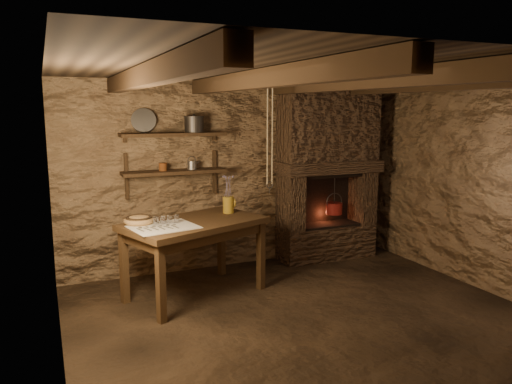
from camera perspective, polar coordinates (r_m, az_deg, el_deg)
name	(u,v)px	position (r m, az deg, el deg)	size (l,w,h in m)	color
floor	(309,321)	(5.07, 6.12, -14.43)	(4.50, 4.50, 0.00)	black
back_wall	(236,175)	(6.51, -2.35, 1.97)	(4.50, 0.04, 2.40)	#493422
front_wall	(484,259)	(3.18, 24.57, -6.97)	(4.50, 0.04, 2.40)	#493422
left_wall	(54,222)	(4.12, -22.05, -3.19)	(0.04, 4.00, 2.40)	#493422
right_wall	(488,186)	(6.14, 24.97, 0.62)	(0.04, 4.00, 2.40)	#493422
ceiling	(314,70)	(4.65, 6.66, 13.71)	(4.50, 4.00, 0.04)	black
beam_far_left	(147,76)	(4.11, -12.30, 12.85)	(0.14, 3.95, 0.16)	black
beam_mid_left	(263,79)	(4.42, 0.86, 12.82)	(0.14, 3.95, 0.16)	black
beam_mid_right	(360,81)	(4.91, 11.82, 12.30)	(0.14, 3.95, 0.16)	black
beam_far_right	(442,83)	(5.54, 20.50, 11.57)	(0.14, 3.95, 0.16)	black
shelf_lower	(174,172)	(6.09, -9.31, 2.28)	(1.25, 0.30, 0.04)	black
shelf_upper	(173,134)	(6.05, -9.42, 6.51)	(1.25, 0.30, 0.04)	black
hearth	(328,170)	(6.85, 8.18, 2.48)	(1.43, 0.51, 2.30)	#332419
work_table	(195,256)	(5.56, -7.00, -7.23)	(1.69, 1.32, 0.85)	#332212
linen_cloth	(164,227)	(5.21, -10.50, -3.96)	(0.64, 0.52, 0.01)	beige
pewter_cutlery_row	(164,227)	(5.19, -10.46, -3.90)	(0.54, 0.21, 0.01)	gray
drinking_glasses	(163,220)	(5.32, -10.60, -3.17)	(0.21, 0.06, 0.08)	white
stoneware_jug	(229,197)	(5.80, -3.16, -0.54)	(0.14, 0.14, 0.45)	olive
wooden_bowl	(139,221)	(5.39, -13.23, -3.22)	(0.32, 0.32, 0.11)	olive
iron_stockpot	(194,125)	(6.11, -7.09, 7.60)	(0.23, 0.23, 0.17)	#2B2826
tin_pan	(144,120)	(6.07, -12.72, 7.98)	(0.29, 0.29, 0.04)	gray
small_kettle	(192,165)	(6.14, -7.34, 3.06)	(0.15, 0.11, 0.16)	gray
rusty_tin	(163,167)	(6.05, -10.60, 2.83)	(0.09, 0.09, 0.09)	#542810
red_pot	(334,208)	(6.93, 8.92, -1.77)	(0.28, 0.28, 0.54)	maroon
hanging_ropes	(270,132)	(5.60, 1.60, 6.91)	(0.08, 0.08, 1.20)	tan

